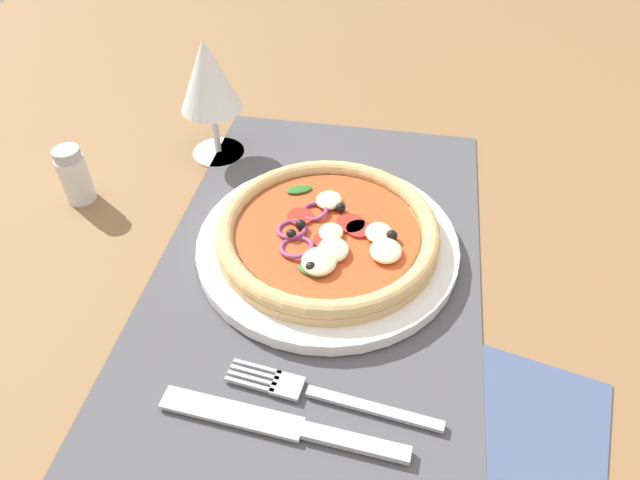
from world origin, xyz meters
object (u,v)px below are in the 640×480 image
(napkin, at_px, (525,429))
(pizza, at_px, (328,232))
(fork, at_px, (320,394))
(wine_glass, at_px, (208,77))
(plate, at_px, (327,245))
(knife, at_px, (280,425))
(pepper_shaker, at_px, (74,176))

(napkin, bearing_deg, pizza, 47.77)
(fork, xyz_separation_m, wine_glass, (0.32, 0.19, 0.10))
(fork, bearing_deg, plate, -75.56)
(plate, xyz_separation_m, knife, (-0.20, 0.00, -0.00))
(fork, bearing_deg, pizza, -75.69)
(plate, xyz_separation_m, wine_glass, (0.15, 0.16, 0.09))
(napkin, bearing_deg, knife, 99.76)
(plate, relative_size, napkin, 1.95)
(fork, height_order, napkin, fork)
(plate, relative_size, fork, 1.46)
(plate, relative_size, knife, 1.32)
(knife, distance_m, wine_glass, 0.40)
(plate, xyz_separation_m, pepper_shaker, (0.04, 0.29, 0.02))
(napkin, bearing_deg, plate, 47.72)
(plate, height_order, fork, plate)
(plate, distance_m, wine_glass, 0.24)
(pizza, relative_size, fork, 1.24)
(knife, bearing_deg, wine_glass, -61.06)
(fork, bearing_deg, pepper_shaker, -26.51)
(napkin, xyz_separation_m, pepper_shaker, (0.21, 0.47, 0.03))
(pizza, distance_m, pepper_shaker, 0.29)
(napkin, relative_size, pepper_shaker, 2.02)
(knife, xyz_separation_m, pepper_shaker, (0.24, 0.29, 0.03))
(knife, relative_size, wine_glass, 1.35)
(pizza, distance_m, knife, 0.20)
(pepper_shaker, bearing_deg, wine_glass, -47.85)
(plate, relative_size, pepper_shaker, 3.94)
(plate, height_order, napkin, plate)
(knife, bearing_deg, plate, -86.58)
(wine_glass, bearing_deg, knife, -155.63)
(pizza, bearing_deg, wine_glass, 47.18)
(plate, distance_m, pizza, 0.02)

